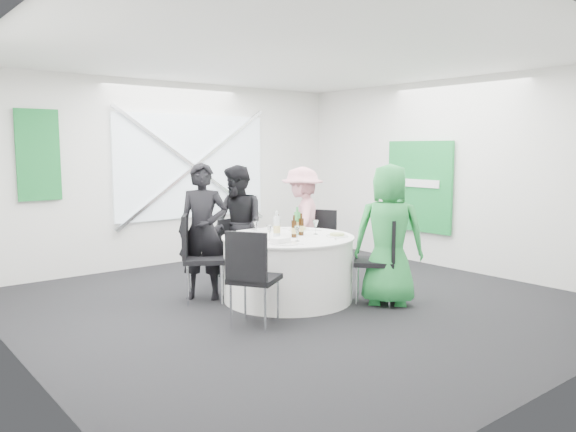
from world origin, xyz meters
TOP-DOWN VIEW (x-y plane):
  - floor at (0.00, 0.00)m, footprint 6.00×6.00m
  - ceiling at (0.00, 0.00)m, footprint 6.00×6.00m
  - wall_back at (0.00, 3.00)m, footprint 6.00×0.00m
  - wall_front at (0.00, -3.00)m, footprint 6.00×0.00m
  - wall_left at (-3.00, 0.00)m, footprint 0.00×6.00m
  - wall_right at (3.00, 0.00)m, footprint 0.00×6.00m
  - window_panel at (0.30, 2.96)m, footprint 2.60×0.03m
  - window_brace_a at (0.30, 2.92)m, footprint 2.63×0.05m
  - window_brace_b at (0.30, 2.92)m, footprint 2.63×0.05m
  - green_banner at (-2.00, 2.95)m, footprint 0.55×0.04m
  - green_sign at (2.94, 0.60)m, footprint 0.05×1.20m
  - banquet_table at (0.00, 0.20)m, footprint 1.56×1.56m
  - chair_back at (-0.06, 1.23)m, footprint 0.41×0.42m
  - chair_back_left at (-0.89, 0.79)m, footprint 0.65×0.65m
  - chair_back_right at (1.04, 0.79)m, footprint 0.58×0.58m
  - chair_front_right at (0.74, -0.61)m, footprint 0.64×0.64m
  - chair_front_left at (-0.97, -0.41)m, footprint 0.63×0.62m
  - person_man_back_left at (-0.75, 0.88)m, footprint 0.70×0.68m
  - person_man_back at (-0.02, 1.22)m, footprint 0.44×0.77m
  - person_woman_pink at (0.92, 1.03)m, footprint 1.05×1.00m
  - person_woman_green at (0.76, -0.69)m, footprint 0.91×0.94m
  - plate_back at (0.02, 0.73)m, footprint 0.28×0.28m
  - plate_back_left at (-0.48, 0.43)m, footprint 0.24×0.24m
  - plate_back_right at (0.41, 0.48)m, footprint 0.27×0.27m
  - plate_front_right at (0.43, -0.19)m, footprint 0.26×0.26m
  - plate_front_left at (-0.37, -0.20)m, footprint 0.27×0.27m
  - napkin at (-0.41, -0.17)m, footprint 0.21×0.15m
  - beer_bottle_a at (-0.15, 0.22)m, footprint 0.06×0.06m
  - beer_bottle_b at (-0.04, 0.35)m, footprint 0.06×0.06m
  - beer_bottle_c at (0.17, 0.15)m, footprint 0.06×0.06m
  - beer_bottle_d at (0.00, 0.09)m, footprint 0.06×0.06m
  - green_water_bottle at (0.17, 0.24)m, footprint 0.08×0.08m
  - clear_water_bottle at (-0.17, 0.20)m, footprint 0.08×0.08m
  - wine_glass_a at (0.35, 0.11)m, footprint 0.07×0.07m
  - wine_glass_b at (-0.14, -0.14)m, footprint 0.07×0.07m
  - wine_glass_c at (-0.27, 0.46)m, footprint 0.07×0.07m
  - wine_glass_d at (-0.34, 0.11)m, footprint 0.07×0.07m
  - fork_a at (-0.41, 0.60)m, footprint 0.08×0.14m
  - knife_a at (-0.55, 0.37)m, footprint 0.10×0.13m
  - fork_b at (0.56, 0.34)m, footprint 0.09×0.14m
  - knife_b at (0.36, 0.65)m, footprint 0.10×0.13m
  - fork_c at (-0.52, -0.04)m, footprint 0.11×0.12m
  - knife_c at (-0.28, -0.30)m, footprint 0.11×0.12m
  - fork_d at (0.30, -0.29)m, footprint 0.11×0.12m
  - knife_d at (0.53, -0.02)m, footprint 0.11×0.13m

SIDE VIEW (x-z plane):
  - floor at x=0.00m, z-range 0.00..0.00m
  - banquet_table at x=0.00m, z-range 0.00..0.76m
  - chair_back at x=-0.06m, z-range 0.07..0.93m
  - chair_back_right at x=1.04m, z-range 0.08..1.02m
  - chair_front_right at x=0.74m, z-range 0.09..1.08m
  - chair_front_left at x=-0.97m, z-range 0.09..1.08m
  - chair_back_left at x=-0.89m, z-range 0.09..1.12m
  - fork_a at x=-0.41m, z-range 0.76..0.77m
  - knife_a at x=-0.55m, z-range 0.76..0.77m
  - fork_b at x=0.56m, z-range 0.76..0.77m
  - knife_b at x=0.36m, z-range 0.76..0.77m
  - fork_c at x=-0.52m, z-range 0.76..0.77m
  - knife_c at x=-0.28m, z-range 0.76..0.77m
  - fork_d at x=0.30m, z-range 0.76..0.77m
  - knife_d at x=0.53m, z-range 0.76..0.77m
  - person_woman_pink at x=0.92m, z-range 0.00..1.53m
  - plate_back_left at x=-0.48m, z-range 0.76..0.77m
  - plate_back at x=0.02m, z-range 0.76..0.77m
  - plate_front_left at x=-0.37m, z-range 0.76..0.77m
  - plate_back_right at x=0.41m, z-range 0.76..0.80m
  - plate_front_right at x=0.43m, z-range 0.76..0.80m
  - person_man_back at x=-0.02m, z-range 0.00..1.57m
  - napkin at x=-0.41m, z-range 0.78..0.83m
  - person_woman_green at x=0.76m, z-range 0.00..1.62m
  - person_man_back_left at x=-0.75m, z-range 0.00..1.62m
  - beer_bottle_b at x=-0.04m, z-range 0.73..0.98m
  - beer_bottle_d at x=0.00m, z-range 0.73..0.99m
  - beer_bottle_c at x=0.17m, z-range 0.73..0.99m
  - beer_bottle_a at x=-0.15m, z-range 0.73..1.00m
  - clear_water_bottle at x=-0.17m, z-range 0.73..1.04m
  - wine_glass_a at x=0.35m, z-range 0.80..0.97m
  - wine_glass_b at x=-0.14m, z-range 0.80..0.97m
  - wine_glass_c at x=-0.27m, z-range 0.80..0.97m
  - wine_glass_d at x=-0.34m, z-range 0.80..0.97m
  - green_water_bottle at x=0.17m, z-range 0.73..1.06m
  - green_sign at x=2.94m, z-range 0.50..1.90m
  - wall_back at x=0.00m, z-range -1.60..4.40m
  - wall_front at x=0.00m, z-range -1.60..4.40m
  - wall_left at x=-3.00m, z-range -1.60..4.40m
  - wall_right at x=3.00m, z-range -1.60..4.40m
  - window_panel at x=0.30m, z-range 0.70..2.30m
  - window_brace_a at x=0.30m, z-range 0.58..2.42m
  - window_brace_b at x=0.30m, z-range 0.58..2.42m
  - green_banner at x=-2.00m, z-range 1.10..2.30m
  - ceiling at x=0.00m, z-range 2.80..2.80m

